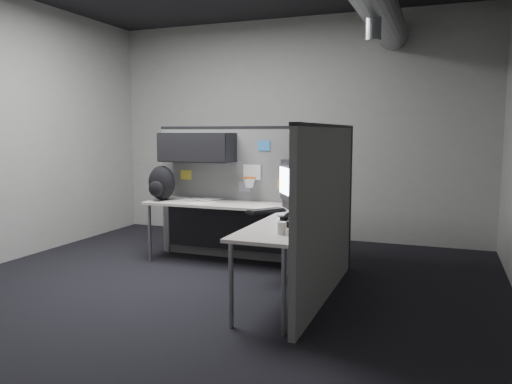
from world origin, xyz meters
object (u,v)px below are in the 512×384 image
at_px(monitor, 306,184).
at_px(phone, 290,222).
at_px(keyboard, 266,211).
at_px(desk, 250,219).
at_px(backpack, 161,183).

height_order(monitor, phone, monitor).
distance_m(monitor, keyboard, 0.59).
distance_m(monitor, phone, 1.08).
bearing_deg(desk, backpack, 169.10).
bearing_deg(keyboard, phone, -64.53).
xyz_separation_m(desk, phone, (0.70, -0.81, 0.15)).
distance_m(desk, monitor, 0.72).
bearing_deg(monitor, phone, -69.27).
bearing_deg(backpack, desk, 7.35).
bearing_deg(keyboard, backpack, 152.74).
relative_size(monitor, backpack, 1.50).
bearing_deg(phone, backpack, 159.13).
distance_m(desk, backpack, 1.33).
relative_size(desk, monitor, 3.65).
distance_m(keyboard, backpack, 1.59).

